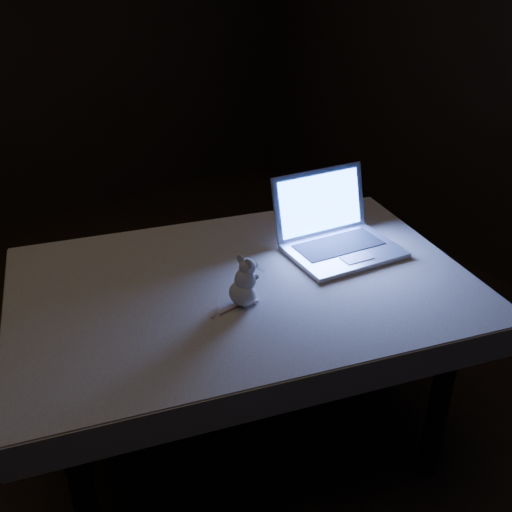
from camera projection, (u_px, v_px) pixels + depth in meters
floor at (160, 450)px, 2.25m from camera, size 5.00×5.00×0.00m
table at (245, 370)px, 2.09m from camera, size 1.59×1.24×0.75m
tablecloth at (262, 297)px, 1.92m from camera, size 1.78×1.50×0.11m
laptop at (346, 221)px, 2.01m from camera, size 0.43×0.39×0.27m
plush_mouse at (242, 282)px, 1.75m from camera, size 0.13×0.13×0.16m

